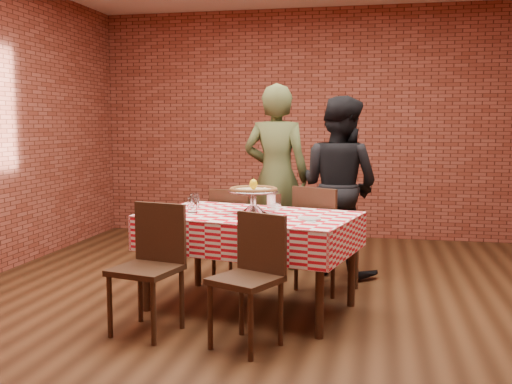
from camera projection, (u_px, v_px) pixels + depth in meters
ground at (269, 304)px, 4.78m from camera, size 6.00×6.00×0.00m
back_wall at (311, 124)px, 7.53m from camera, size 5.50×0.00×5.50m
table at (250, 262)px, 4.62m from camera, size 1.75×1.28×0.75m
tablecloth at (250, 231)px, 4.59m from camera, size 1.80×1.33×0.27m
pizza_stand at (253, 202)px, 4.58m from camera, size 0.46×0.46×0.18m
pizza at (253, 190)px, 4.57m from camera, size 0.43×0.43×0.03m
lemon at (253, 184)px, 4.56m from camera, size 0.07×0.07×0.08m
water_glass_left at (193, 205)px, 4.64m from camera, size 0.09×0.09×0.12m
water_glass_right at (195, 200)px, 4.92m from camera, size 0.09×0.09×0.12m
side_plate at (309, 219)px, 4.30m from camera, size 0.20×0.20×0.01m
sweetener_packet_a at (311, 221)px, 4.21m from camera, size 0.06×0.05×0.00m
sweetener_packet_b at (312, 222)px, 4.18m from camera, size 0.06×0.05×0.00m
condiment_caddy at (274, 201)px, 4.84m from camera, size 0.11×0.11×0.13m
chair_near_left at (146, 270)px, 4.07m from camera, size 0.49×0.49×0.89m
chair_near_right at (246, 283)px, 3.81m from camera, size 0.51×0.51×0.86m
chair_far_left at (238, 234)px, 5.46m from camera, size 0.47×0.47×0.87m
chair_far_right at (327, 238)px, 5.14m from camera, size 0.60×0.60×0.92m
diner_olive at (276, 177)px, 5.91m from camera, size 0.71×0.50×1.84m
diner_black at (339, 186)px, 5.66m from camera, size 1.04×0.98×1.71m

